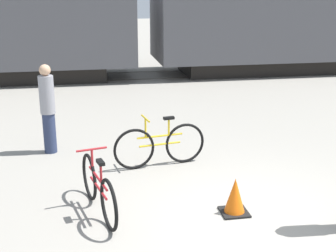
# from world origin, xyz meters

# --- Properties ---
(ground_plane) EXTENTS (80.00, 80.00, 0.00)m
(ground_plane) POSITION_xyz_m (0.00, 0.00, 0.00)
(ground_plane) COLOR gray
(freight_train) EXTENTS (26.88, 3.15, 5.18)m
(freight_train) POSITION_xyz_m (0.00, 11.23, 2.68)
(freight_train) COLOR black
(freight_train) RESTS_ON ground_plane
(rail_near) EXTENTS (38.88, 0.07, 0.01)m
(rail_near) POSITION_xyz_m (0.00, 10.51, 0.01)
(rail_near) COLOR #4C4238
(rail_near) RESTS_ON ground_plane
(rail_far) EXTENTS (38.88, 0.07, 0.01)m
(rail_far) POSITION_xyz_m (0.00, 11.94, 0.01)
(rail_far) COLOR #4C4238
(rail_far) RESTS_ON ground_plane
(bicycle_maroon) EXTENTS (0.52, 1.75, 0.92)m
(bicycle_maroon) POSITION_xyz_m (-2.09, 0.63, 0.39)
(bicycle_maroon) COLOR black
(bicycle_maroon) RESTS_ON ground_plane
(bicycle_yellow) EXTENTS (1.74, 0.46, 0.96)m
(bicycle_yellow) POSITION_xyz_m (-0.90, 2.32, 0.40)
(bicycle_yellow) COLOR black
(bicycle_yellow) RESTS_ON ground_plane
(person_in_grey) EXTENTS (0.29, 0.29, 1.78)m
(person_in_grey) POSITION_xyz_m (-2.95, 3.44, 0.91)
(person_in_grey) COLOR #283351
(person_in_grey) RESTS_ON ground_plane
(traffic_cone) EXTENTS (0.40, 0.40, 0.55)m
(traffic_cone) POSITION_xyz_m (-0.13, 0.27, 0.25)
(traffic_cone) COLOR black
(traffic_cone) RESTS_ON ground_plane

